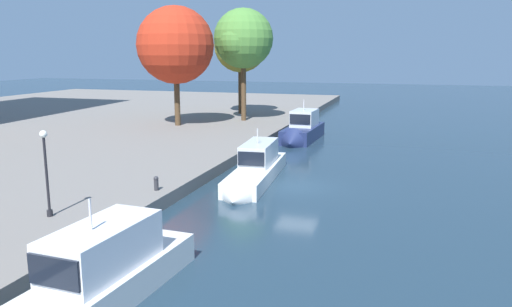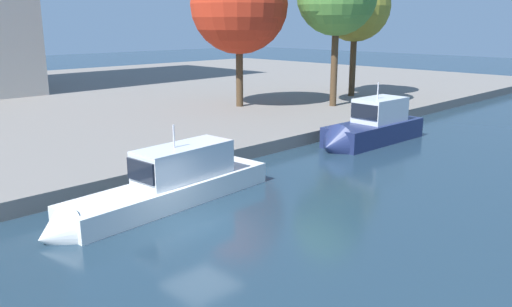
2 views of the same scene
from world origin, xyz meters
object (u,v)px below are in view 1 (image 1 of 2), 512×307
(tree_3, at_px, (176,46))
(tree_4, at_px, (243,40))
(mooring_bollard_0, at_px, (156,183))
(motor_yacht_0, at_px, (80,294))
(motor_yacht_1, at_px, (255,173))
(lamp_post, at_px, (46,169))
(tree_2, at_px, (239,47))
(motor_yacht_2, at_px, (302,133))

(tree_3, distance_m, tree_4, 7.56)
(mooring_bollard_0, bearing_deg, motor_yacht_0, -162.99)
(mooring_bollard_0, bearing_deg, motor_yacht_1, -31.05)
(lamp_post, relative_size, tree_2, 0.35)
(motor_yacht_1, height_order, tree_4, tree_4)
(tree_2, bearing_deg, tree_3, 168.10)
(motor_yacht_0, bearing_deg, tree_3, -155.36)
(motor_yacht_0, height_order, lamp_post, lamp_post)
(motor_yacht_2, relative_size, tree_3, 0.72)
(motor_yacht_1, xyz_separation_m, tree_4, (22.55, 8.33, 8.86))
(motor_yacht_0, relative_size, mooring_bollard_0, 13.47)
(mooring_bollard_0, height_order, lamp_post, lamp_post)
(tree_2, relative_size, tree_3, 0.95)
(motor_yacht_2, distance_m, lamp_post, 28.45)
(tree_2, xyz_separation_m, tree_4, (-6.64, -2.78, 0.59))
(motor_yacht_0, relative_size, lamp_post, 2.69)
(tree_4, bearing_deg, motor_yacht_2, -129.15)
(motor_yacht_2, xyz_separation_m, mooring_bollard_0, (-22.29, 3.33, 0.42))
(motor_yacht_1, distance_m, tree_2, 32.30)
(mooring_bollard_0, bearing_deg, lamp_post, 154.98)
(tree_4, bearing_deg, tree_2, 22.75)
(tree_3, relative_size, tree_4, 0.99)
(motor_yacht_1, bearing_deg, lamp_post, -32.64)
(tree_2, height_order, tree_4, tree_4)
(mooring_bollard_0, height_order, tree_3, tree_3)
(lamp_post, distance_m, tree_4, 34.87)
(tree_3, bearing_deg, motor_yacht_1, -141.59)
(lamp_post, height_order, tree_3, tree_3)
(motor_yacht_1, bearing_deg, tree_4, -164.06)
(motor_yacht_2, bearing_deg, tree_4, -127.22)
(mooring_bollard_0, distance_m, tree_3, 26.54)
(lamp_post, relative_size, tree_4, 0.33)
(motor_yacht_0, relative_size, motor_yacht_2, 1.23)
(motor_yacht_1, height_order, lamp_post, lamp_post)
(motor_yacht_0, bearing_deg, tree_4, -164.98)
(lamp_post, bearing_deg, motor_yacht_0, -135.23)
(lamp_post, height_order, tree_2, tree_2)
(motor_yacht_2, relative_size, mooring_bollard_0, 10.92)
(motor_yacht_1, relative_size, tree_2, 0.96)
(motor_yacht_0, height_order, tree_2, tree_2)
(mooring_bollard_0, relative_size, tree_3, 0.07)
(mooring_bollard_0, distance_m, tree_4, 30.27)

